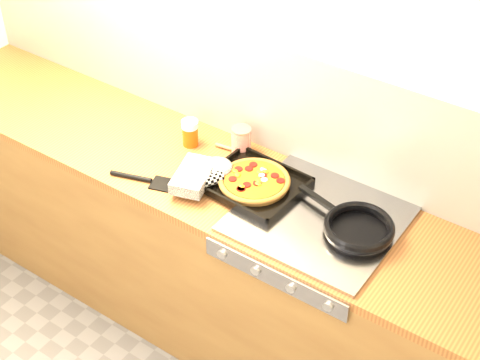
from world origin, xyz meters
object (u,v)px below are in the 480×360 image
Objects in this scene: tomato_can at (241,140)px; juice_glass at (190,133)px; pizza_on_tray at (238,179)px; frying_pan at (358,228)px.

tomato_can and juice_glass have the same top height.
pizza_on_tray is at bearing -58.27° from tomato_can.
juice_glass is (-0.21, -0.08, 0.00)m from tomato_can.
frying_pan is 0.87m from juice_glass.
pizza_on_tray is 0.24m from tomato_can.
frying_pan is at bearing 2.00° from pizza_on_tray.
frying_pan is (0.52, 0.02, -0.00)m from pizza_on_tray.
frying_pan is at bearing -15.93° from tomato_can.
tomato_can is 1.00× the size of juice_glass.
pizza_on_tray is 0.53m from frying_pan.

